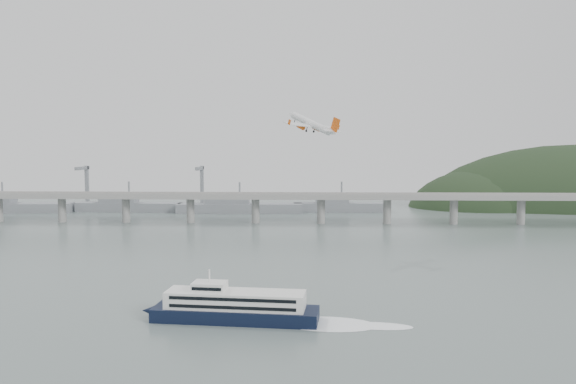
{
  "coord_description": "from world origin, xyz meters",
  "views": [
    {
      "loc": [
        9.94,
        -224.07,
        59.41
      ],
      "look_at": [
        0.0,
        55.0,
        36.0
      ],
      "focal_mm": 35.0,
      "sensor_mm": 36.0,
      "label": 1
    }
  ],
  "objects": [
    {
      "name": "bridge",
      "position": [
        -1.15,
        200.0,
        17.65
      ],
      "size": [
        800.0,
        22.0,
        23.9
      ],
      "color": "gray",
      "rests_on": "ground"
    },
    {
      "name": "distant_fleet",
      "position": [
        -155.36,
        265.08,
        6.22
      ],
      "size": [
        453.0,
        60.9,
        40.0
      ],
      "color": "slate",
      "rests_on": "ground"
    },
    {
      "name": "ferry",
      "position": [
        -14.47,
        -38.77,
        4.74
      ],
      "size": [
        92.64,
        21.63,
        17.47
      ],
      "rotation": [
        0.0,
        0.0,
        -0.09
      ],
      "color": "black",
      "rests_on": "ground"
    },
    {
      "name": "airliner",
      "position": [
        12.03,
        81.54,
        70.71
      ],
      "size": [
        31.45,
        32.84,
        16.38
      ],
      "rotation": [
        0.05,
        -0.34,
        2.31
      ],
      "color": "white",
      "rests_on": "ground"
    },
    {
      "name": "ground",
      "position": [
        0.0,
        0.0,
        0.0
      ],
      "size": [
        900.0,
        900.0,
        0.0
      ],
      "primitive_type": "plane",
      "color": "slate",
      "rests_on": "ground"
    }
  ]
}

